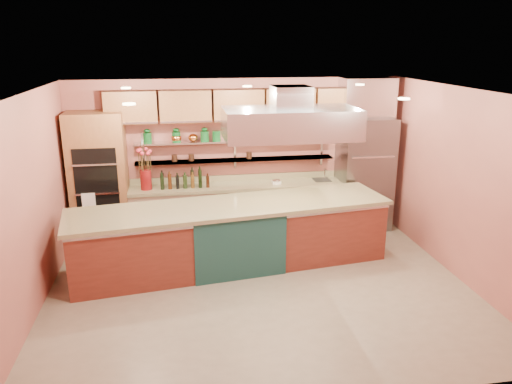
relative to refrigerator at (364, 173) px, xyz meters
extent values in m
cube|color=gray|center=(-2.35, -2.14, -1.06)|extent=(6.00, 5.00, 0.02)
cube|color=black|center=(-2.35, -2.14, 1.75)|extent=(6.00, 5.00, 0.02)
cube|color=#B36154|center=(-2.35, 0.36, 0.35)|extent=(6.00, 0.04, 2.80)
cube|color=#B36154|center=(-2.35, -4.64, 0.35)|extent=(6.00, 0.04, 2.80)
cube|color=#B36154|center=(-5.35, -2.14, 0.35)|extent=(0.04, 5.00, 2.80)
cube|color=#B36154|center=(0.65, -2.14, 0.35)|extent=(0.04, 5.00, 2.80)
cube|color=#955D36|center=(-4.80, 0.04, 0.10)|extent=(0.95, 0.64, 2.30)
cube|color=slate|center=(0.00, 0.00, 0.00)|extent=(0.95, 0.72, 2.10)
cube|color=tan|center=(-2.40, 0.06, -0.58)|extent=(3.84, 0.64, 0.93)
cube|color=silver|center=(-2.40, 0.23, 0.30)|extent=(3.60, 0.26, 0.03)
cube|color=silver|center=(-2.40, 0.23, 0.65)|extent=(3.60, 0.26, 0.03)
cube|color=#955D36|center=(-2.35, 0.18, 1.30)|extent=(4.60, 0.36, 0.55)
cube|color=silver|center=(-1.76, -1.34, 1.20)|extent=(2.00, 1.00, 0.45)
cube|color=#FFE5A5|center=(-2.35, -1.94, 1.72)|extent=(4.00, 2.80, 0.02)
cube|color=maroon|center=(-2.66, -1.34, -0.54)|extent=(4.96, 1.72, 1.01)
cylinder|color=maroon|center=(-4.01, 0.01, 0.05)|extent=(0.26, 0.26, 0.35)
cube|color=black|center=(-3.33, 0.01, 0.03)|extent=(0.95, 0.51, 0.30)
cube|color=white|center=(-1.68, 0.01, -0.08)|extent=(0.17, 0.13, 0.09)
cylinder|color=white|center=(-0.74, 0.11, -0.01)|extent=(0.04, 0.04, 0.22)
ellipsoid|color=orange|center=(-3.16, 0.23, 0.73)|extent=(0.22, 0.22, 0.14)
cylinder|color=#0F491B|center=(-2.74, 0.23, 0.75)|extent=(0.20, 0.20, 0.18)
camera|label=1|loc=(-3.46, -8.59, 2.38)|focal=35.00mm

